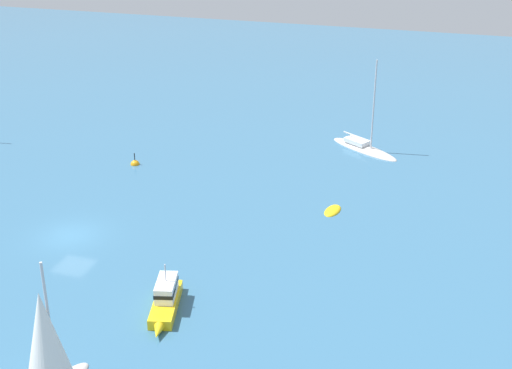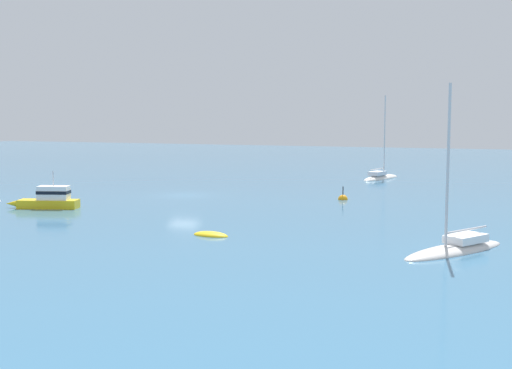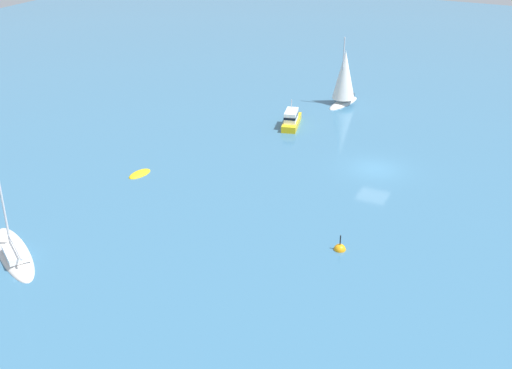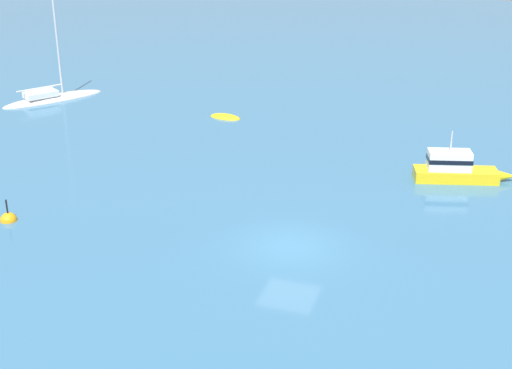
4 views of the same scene
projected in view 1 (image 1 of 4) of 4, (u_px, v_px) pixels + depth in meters
ground_plane at (71, 235)px, 48.75m from camera, size 160.00×160.00×0.00m
sailboat at (46, 348)px, 32.79m from camera, size 2.75×5.38×7.50m
dinghy at (333, 211)px, 52.32m from camera, size 1.40×2.36×0.50m
launch at (166, 299)px, 40.20m from camera, size 2.42×5.51×2.75m
ketch_1 at (364, 148)px, 64.18m from camera, size 7.42×5.73×8.98m
channel_buoy at (135, 164)px, 60.83m from camera, size 0.79×0.79×1.46m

